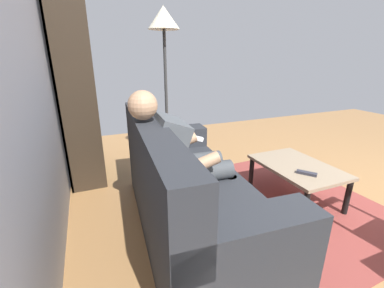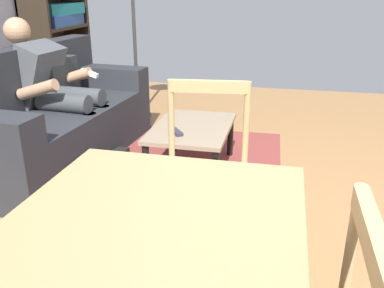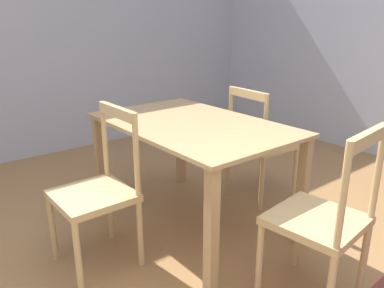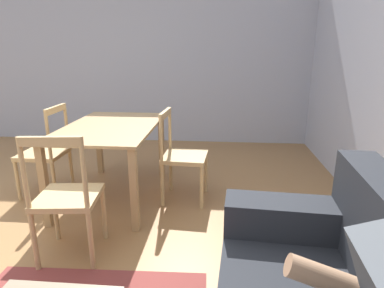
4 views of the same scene
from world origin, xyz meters
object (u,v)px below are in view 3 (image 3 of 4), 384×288
dining_chair_near_wall (261,144)px  dining_table (192,138)px  dining_chair_facing_couch (322,221)px  dining_chair_by_doorway (98,192)px

dining_chair_near_wall → dining_table: bearing=-89.8°
dining_chair_facing_couch → dining_chair_by_doorway: 1.24m
dining_chair_facing_couch → dining_chair_by_doorway: dining_chair_facing_couch is taller
dining_chair_near_wall → dining_chair_facing_couch: (1.02, -0.70, 0.01)m
dining_chair_facing_couch → dining_chair_near_wall: bearing=145.5°
dining_table → dining_chair_facing_couch: 1.03m
dining_table → dining_chair_near_wall: 0.73m
dining_table → dining_chair_facing_couch: bearing=0.2°
dining_chair_by_doorway → dining_chair_near_wall: bearing=90.1°
dining_table → dining_chair_by_doorway: bearing=-90.0°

